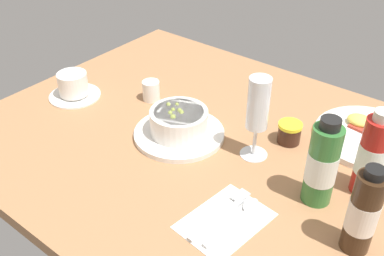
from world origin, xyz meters
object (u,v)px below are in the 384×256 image
(porridge_bowl, at_px, (179,124))
(sauce_bottle_green, at_px, (322,164))
(jam_jar, at_px, (289,133))
(creamer_jug, at_px, (151,90))
(wine_glass, at_px, (258,108))
(sauce_bottle_brown, at_px, (363,213))
(breakfast_plate, at_px, (370,136))
(sauce_bottle_red, at_px, (372,156))
(cutlery_setting, at_px, (227,219))
(coffee_cup, at_px, (73,86))

(porridge_bowl, distance_m, sauce_bottle_green, 0.34)
(jam_jar, bearing_deg, creamer_jug, -171.62)
(wine_glass, height_order, sauce_bottle_green, wine_glass)
(sauce_bottle_brown, relative_size, breakfast_plate, 0.68)
(porridge_bowl, distance_m, sauce_bottle_red, 0.41)
(porridge_bowl, distance_m, creamer_jug, 0.18)
(sauce_bottle_red, xyz_separation_m, sauce_bottle_brown, (0.04, -0.15, -0.00))
(cutlery_setting, relative_size, breakfast_plate, 0.70)
(cutlery_setting, relative_size, wine_glass, 0.94)
(porridge_bowl, height_order, sauce_bottle_brown, sauce_bottle_brown)
(breakfast_plate, bearing_deg, jam_jar, -139.12)
(cutlery_setting, height_order, creamer_jug, creamer_jug)
(creamer_jug, distance_m, jam_jar, 0.37)
(porridge_bowl, xyz_separation_m, wine_glass, (0.17, 0.05, 0.09))
(wine_glass, bearing_deg, creamer_jug, 173.97)
(porridge_bowl, bearing_deg, sauce_bottle_red, 11.85)
(wine_glass, bearing_deg, sauce_bottle_brown, -22.48)
(porridge_bowl, distance_m, sauce_bottle_brown, 0.45)
(porridge_bowl, height_order, coffee_cup, porridge_bowl)
(jam_jar, xyz_separation_m, sauce_bottle_green, (0.13, -0.13, 0.06))
(breakfast_plate, bearing_deg, sauce_bottle_green, -92.49)
(sauce_bottle_green, bearing_deg, wine_glass, 165.24)
(coffee_cup, bearing_deg, wine_glass, 8.99)
(jam_jar, bearing_deg, breakfast_plate, 40.88)
(wine_glass, distance_m, jam_jar, 0.14)
(coffee_cup, height_order, breakfast_plate, coffee_cup)
(creamer_jug, relative_size, sauce_bottle_red, 0.31)
(wine_glass, distance_m, sauce_bottle_green, 0.18)
(cutlery_setting, height_order, sauce_bottle_brown, sauce_bottle_brown)
(coffee_cup, height_order, wine_glass, wine_glass)
(sauce_bottle_green, bearing_deg, porridge_bowl, -179.45)
(creamer_jug, xyz_separation_m, wine_glass, (0.33, -0.04, 0.09))
(coffee_cup, bearing_deg, sauce_bottle_red, 9.04)
(cutlery_setting, bearing_deg, jam_jar, 96.01)
(creamer_jug, height_order, sauce_bottle_brown, sauce_bottle_brown)
(sauce_bottle_brown, bearing_deg, cutlery_setting, -157.76)
(porridge_bowl, height_order, wine_glass, wine_glass)
(jam_jar, bearing_deg, sauce_bottle_brown, -40.67)
(porridge_bowl, bearing_deg, sauce_bottle_brown, -8.34)
(creamer_jug, distance_m, sauce_bottle_red, 0.57)
(coffee_cup, relative_size, wine_glass, 0.71)
(porridge_bowl, relative_size, sauce_bottle_green, 1.14)
(wine_glass, distance_m, sauce_bottle_brown, 0.30)
(jam_jar, height_order, breakfast_plate, jam_jar)
(porridge_bowl, bearing_deg, coffee_cup, -174.42)
(coffee_cup, relative_size, sauce_bottle_brown, 0.78)
(cutlery_setting, bearing_deg, sauce_bottle_brown, 22.24)
(creamer_jug, bearing_deg, jam_jar, 8.38)
(wine_glass, bearing_deg, breakfast_plate, 50.05)
(jam_jar, bearing_deg, sauce_bottle_green, -45.61)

